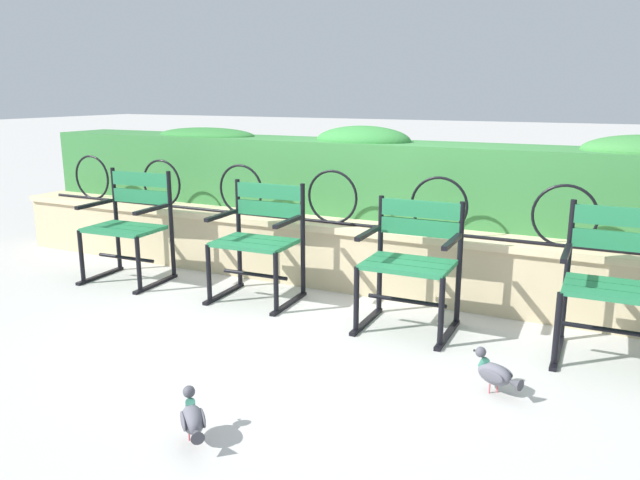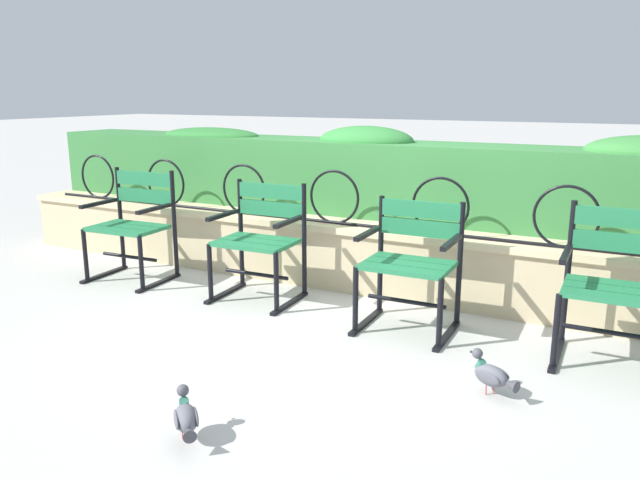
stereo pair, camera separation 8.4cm
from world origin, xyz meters
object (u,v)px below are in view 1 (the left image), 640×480
(park_chair_centre_right, at_px, (412,259))
(pigeon_near_chairs, at_px, (495,373))
(park_chair_rightmost, at_px, (615,281))
(park_chair_centre_left, at_px, (259,237))
(park_chair_leftmost, at_px, (130,223))
(pigeon_far_side, at_px, (193,419))

(park_chair_centre_right, relative_size, pigeon_near_chairs, 2.99)
(park_chair_rightmost, bearing_deg, park_chair_centre_left, 179.08)
(park_chair_centre_right, bearing_deg, pigeon_near_chairs, -45.81)
(park_chair_leftmost, distance_m, park_chair_rightmost, 3.59)
(pigeon_far_side, bearing_deg, pigeon_near_chairs, 43.66)
(park_chair_centre_left, relative_size, pigeon_near_chairs, 3.10)
(park_chair_centre_right, bearing_deg, pigeon_far_side, -103.18)
(park_chair_centre_left, xyz_separation_m, pigeon_near_chairs, (1.89, -0.78, -0.35))
(park_chair_centre_right, height_order, pigeon_near_chairs, park_chair_centre_right)
(park_chair_centre_right, height_order, park_chair_rightmost, park_chair_rightmost)
(pigeon_near_chairs, bearing_deg, park_chair_leftmost, 166.96)
(park_chair_rightmost, xyz_separation_m, pigeon_far_side, (-1.61, -1.79, -0.36))
(park_chair_leftmost, distance_m, park_chair_centre_right, 2.39)
(park_chair_centre_left, distance_m, pigeon_far_side, 2.02)
(park_chair_leftmost, height_order, park_chair_rightmost, park_chair_leftmost)
(park_chair_centre_right, relative_size, pigeon_far_side, 3.54)
(park_chair_leftmost, bearing_deg, park_chair_rightmost, 0.41)
(park_chair_rightmost, height_order, pigeon_near_chairs, park_chair_rightmost)
(park_chair_leftmost, height_order, pigeon_far_side, park_chair_leftmost)
(park_chair_centre_left, distance_m, pigeon_near_chairs, 2.07)
(park_chair_centre_left, height_order, park_chair_rightmost, park_chair_rightmost)
(park_chair_centre_left, height_order, park_chair_centre_right, park_chair_centre_left)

